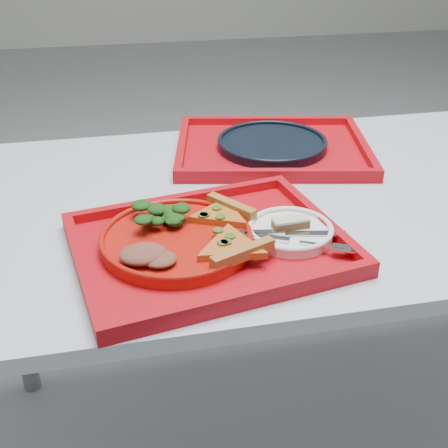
{
  "coord_description": "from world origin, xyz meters",
  "views": [
    {
      "loc": [
        -0.4,
        -1.0,
        1.28
      ],
      "look_at": [
        -0.23,
        -0.16,
        0.78
      ],
      "focal_mm": 45.0,
      "sensor_mm": 36.0,
      "label": 1
    }
  ],
  "objects": [
    {
      "name": "dinner_plate",
      "position": [
        -0.32,
        -0.18,
        0.77
      ],
      "size": [
        0.26,
        0.26,
        0.02
      ],
      "primitive_type": "cylinder",
      "color": "#AD140B",
      "rests_on": "tray_main"
    },
    {
      "name": "pizza_slice_b",
      "position": [
        -0.23,
        -0.13,
        0.79
      ],
      "size": [
        0.16,
        0.16,
        0.02
      ],
      "primitive_type": null,
      "rotation": [
        0.0,
        0.0,
        3.78
      ],
      "color": "#C57520",
      "rests_on": "dinner_plate"
    },
    {
      "name": "side_plate",
      "position": [
        -0.12,
        -0.19,
        0.77
      ],
      "size": [
        0.15,
        0.15,
        0.01
      ],
      "primitive_type": "cylinder",
      "color": "white",
      "rests_on": "tray_main"
    },
    {
      "name": "tray_main",
      "position": [
        -0.26,
        -0.19,
        0.76
      ],
      "size": [
        0.5,
        0.42,
        0.01
      ],
      "primitive_type": "cube",
      "rotation": [
        0.0,
        0.0,
        0.17
      ],
      "color": "#AC0911",
      "rests_on": "table"
    },
    {
      "name": "meat_portion",
      "position": [
        -0.38,
        -0.24,
        0.79
      ],
      "size": [
        0.08,
        0.06,
        0.02
      ],
      "primitive_type": "ellipsoid",
      "color": "brown",
      "rests_on": "dinner_plate"
    },
    {
      "name": "tray_far",
      "position": [
        -0.03,
        0.21,
        0.76
      ],
      "size": [
        0.51,
        0.43,
        0.01
      ],
      "primitive_type": "cube",
      "rotation": [
        0.0,
        0.0,
        -0.2
      ],
      "color": "#AC0911",
      "rests_on": "table"
    },
    {
      "name": "pizza_slice_a",
      "position": [
        -0.23,
        -0.24,
        0.79
      ],
      "size": [
        0.16,
        0.16,
        0.02
      ],
      "primitive_type": null,
      "rotation": [
        0.0,
        0.0,
        1.96
      ],
      "color": "#C57520",
      "rests_on": "dinner_plate"
    },
    {
      "name": "table",
      "position": [
        0.0,
        0.0,
        0.68
      ],
      "size": [
        1.6,
        0.8,
        0.75
      ],
      "color": "silver",
      "rests_on": "ground"
    },
    {
      "name": "ground",
      "position": [
        0.0,
        0.0,
        0.0
      ],
      "size": [
        10.0,
        10.0,
        0.0
      ],
      "primitive_type": "plane",
      "color": "gray",
      "rests_on": "ground"
    },
    {
      "name": "navy_plate",
      "position": [
        -0.03,
        0.21,
        0.77
      ],
      "size": [
        0.26,
        0.26,
        0.02
      ],
      "primitive_type": "cylinder",
      "color": "black",
      "rests_on": "tray_far"
    },
    {
      "name": "knife",
      "position": [
        -0.12,
        -0.21,
        0.78
      ],
      "size": [
        0.18,
        0.05,
        0.01
      ],
      "primitive_type": "cube",
      "rotation": [
        0.0,
        0.0,
        -0.19
      ],
      "color": "silver",
      "rests_on": "side_plate"
    },
    {
      "name": "fork",
      "position": [
        -0.12,
        -0.24,
        0.78
      ],
      "size": [
        0.18,
        0.1,
        0.01
      ],
      "primitive_type": "cube",
      "rotation": [
        0.0,
        0.0,
        -0.44
      ],
      "color": "silver",
      "rests_on": "side_plate"
    },
    {
      "name": "salad_heap",
      "position": [
        -0.33,
        -0.13,
        0.8
      ],
      "size": [
        0.09,
        0.08,
        0.04
      ],
      "primitive_type": "ellipsoid",
      "color": "black",
      "rests_on": "dinner_plate"
    },
    {
      "name": "dessert_bar",
      "position": [
        -0.11,
        -0.19,
        0.78
      ],
      "size": [
        0.07,
        0.03,
        0.02
      ],
      "rotation": [
        0.0,
        0.0,
        0.06
      ],
      "color": "#4B3019",
      "rests_on": "side_plate"
    }
  ]
}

